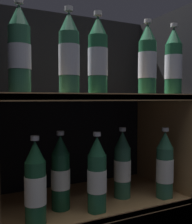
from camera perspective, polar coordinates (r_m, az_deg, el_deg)
fridge_back_wall at (r=1.19m, az=-5.18°, el=-2.30°), size 0.76×0.02×0.95m
fridge_side_right at (r=1.21m, az=14.79°, el=-2.29°), size 0.02×0.40×0.95m
shelf_lower at (r=1.08m, az=-1.07°, el=-19.88°), size 0.72×0.36×0.20m
shelf_upper at (r=1.01m, az=-1.17°, el=-5.24°), size 0.72×0.36×0.60m
bottle_upper_front_0 at (r=0.82m, az=-16.33°, el=12.59°), size 0.07×0.07×0.27m
bottle_upper_front_1 at (r=0.85m, az=-5.88°, el=12.17°), size 0.07×0.07×0.27m
bottle_upper_front_2 at (r=0.89m, az=0.41°, el=11.79°), size 0.07×0.07×0.27m
bottle_upper_front_3 at (r=1.00m, az=11.11°, el=10.80°), size 0.07×0.07×0.27m
bottle_upper_front_4 at (r=1.08m, az=16.50°, el=10.16°), size 0.07×0.07×0.27m
bottle_lower_front_0 at (r=0.85m, az=-13.06°, el=-15.17°), size 0.07×0.07×0.27m
bottle_lower_front_1 at (r=0.92m, az=0.21°, el=-13.71°), size 0.07×0.07×0.27m
bottle_lower_front_2 at (r=1.08m, az=14.74°, el=-11.35°), size 0.07×0.07×0.27m
bottle_lower_back_0 at (r=0.95m, az=-7.71°, el=-13.19°), size 0.07×0.07×0.27m
bottle_lower_back_1 at (r=1.05m, az=5.76°, el=-11.59°), size 0.07×0.07×0.27m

